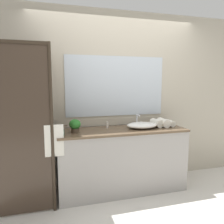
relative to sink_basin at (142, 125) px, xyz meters
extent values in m
plane|color=silver|center=(-0.30, 0.00, -0.94)|extent=(8.00, 8.00, 0.00)
cube|color=#B2A893|center=(-0.30, 0.35, 0.36)|extent=(4.40, 0.05, 2.60)
cube|color=#B2A893|center=(-0.30, 0.32, 0.01)|extent=(1.80, 0.01, 0.11)
cube|color=silver|center=(-0.30, 0.32, 0.55)|extent=(1.52, 0.01, 0.89)
cube|color=#9E9993|center=(-0.30, 0.01, -0.51)|extent=(1.80, 0.56, 0.87)
cube|color=brown|center=(-0.30, 0.00, -0.06)|extent=(1.80, 0.58, 0.03)
cylinder|color=#2D2319|center=(-1.25, -0.27, 0.06)|extent=(0.04, 0.04, 2.00)
cube|color=#382B21|center=(-1.75, -0.27, 0.06)|extent=(0.96, 0.01, 1.96)
cube|color=#382B21|center=(-1.25, 0.02, 0.06)|extent=(0.01, 0.57, 1.96)
cylinder|color=#2D2319|center=(-1.23, -0.26, 0.10)|extent=(0.32, 0.02, 0.02)
cube|color=silver|center=(-1.23, -0.26, -0.07)|extent=(0.22, 0.04, 0.38)
ellipsoid|color=white|center=(0.00, 0.00, 0.00)|extent=(0.44, 0.33, 0.08)
cube|color=silver|center=(0.00, 0.20, -0.03)|extent=(0.17, 0.04, 0.02)
cylinder|color=silver|center=(0.00, 0.20, 0.05)|extent=(0.02, 0.02, 0.15)
cylinder|color=silver|center=(0.00, 0.15, 0.12)|extent=(0.02, 0.10, 0.02)
cylinder|color=silver|center=(-0.06, 0.20, 0.00)|extent=(0.02, 0.02, 0.04)
cylinder|color=silver|center=(0.06, 0.20, 0.00)|extent=(0.02, 0.02, 0.04)
cylinder|color=#473828|center=(-0.96, -0.03, -0.01)|extent=(0.11, 0.11, 0.06)
ellipsoid|color=#286C26|center=(-0.96, -0.03, 0.07)|extent=(0.15, 0.15, 0.13)
cylinder|color=#4C7056|center=(-1.12, -0.14, 0.00)|extent=(0.03, 0.03, 0.08)
cylinder|color=#B7B2A8|center=(-1.12, -0.14, 0.04)|extent=(0.02, 0.02, 0.01)
cylinder|color=silver|center=(-0.48, 0.14, 0.00)|extent=(0.03, 0.03, 0.08)
cylinder|color=#B7B2A8|center=(-0.48, 0.14, 0.05)|extent=(0.03, 0.03, 0.02)
cylinder|color=silver|center=(0.46, 0.04, 0.00)|extent=(0.10, 0.21, 0.09)
cylinder|color=silver|center=(0.35, 0.03, 0.02)|extent=(0.13, 0.26, 0.12)
cylinder|color=silver|center=(0.24, 0.03, 0.02)|extent=(0.14, 0.21, 0.12)
camera|label=1|loc=(-1.23, -2.83, 0.61)|focal=34.78mm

